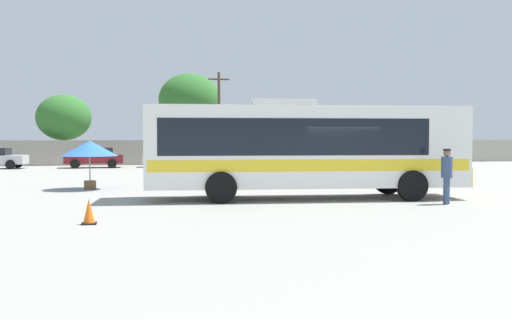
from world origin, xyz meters
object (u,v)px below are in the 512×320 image
Objects in this scene: vendor_umbrella_near_gate_blue at (90,149)px; roadside_tree_midleft at (190,100)px; attendant_by_bus_door at (447,173)px; traffic_cone_on_apron at (89,212)px; coach_bus_white_yellow at (302,146)px; parked_car_third_white at (172,157)px; roadside_tree_left at (64,118)px; parked_car_rightmost_silver at (264,155)px; utility_pole_near at (219,115)px; parked_car_second_maroon at (95,157)px.

roadside_tree_midleft reaches higher than vendor_umbrella_near_gate_blue.
traffic_cone_on_apron is (-10.92, -2.04, -0.71)m from attendant_by_bus_door.
coach_bus_white_yellow is 2.69× the size of parked_car_third_white.
roadside_tree_left is 0.70× the size of roadside_tree_midleft.
roadside_tree_left is at bearing 115.38° from attendant_by_bus_door.
parked_car_rightmost_silver is at bearing -65.22° from roadside_tree_midleft.
coach_bus_white_yellow is 24.18m from parked_car_rightmost_silver.
utility_pole_near reaches higher than parked_car_third_white.
roadside_tree_left is 34.39m from traffic_cone_on_apron.
roadside_tree_left is at bearing 98.51° from vendor_umbrella_near_gate_blue.
coach_bus_white_yellow is 31.33m from roadside_tree_left.
coach_bus_white_yellow reaches higher than traffic_cone_on_apron.
traffic_cone_on_apron is at bearing -86.33° from vendor_umbrella_near_gate_blue.
attendant_by_bus_door is at bearing 10.56° from traffic_cone_on_apron.
utility_pole_near is (4.42, 6.51, 3.28)m from parked_car_third_white.
vendor_umbrella_near_gate_blue is 21.88m from parked_car_rightmost_silver.
coach_bus_white_yellow reaches higher than attendant_by_bus_door.
coach_bus_white_yellow is at bearing -82.79° from parked_car_third_white.
traffic_cone_on_apron is (-11.04, -28.52, -0.50)m from parked_car_rightmost_silver.
parked_car_third_white is at bearing -124.16° from utility_pole_near.
coach_bus_white_yellow is 34.20m from roadside_tree_midleft.
attendant_by_bus_door is 0.77× the size of vendor_umbrella_near_gate_blue.
parked_car_third_white is 12.18m from roadside_tree_midleft.
roadside_tree_midleft is (-4.70, 10.19, 4.80)m from parked_car_rightmost_silver.
attendant_by_bus_door is 28.74m from parked_car_second_maroon.
attendant_by_bus_door is 0.43× the size of parked_car_third_white.
utility_pole_near reaches higher than traffic_cone_on_apron.
coach_bus_white_yellow is at bearing -92.90° from utility_pole_near.
vendor_umbrella_near_gate_blue is 24.26m from roadside_tree_left.
roadside_tree_midleft is (-2.05, 4.41, 1.58)m from utility_pole_near.
attendant_by_bus_door is at bearing -33.71° from coach_bus_white_yellow.
vendor_umbrella_near_gate_blue is 3.61× the size of traffic_cone_on_apron.
traffic_cone_on_apron is (0.64, -10.05, -1.36)m from vendor_umbrella_near_gate_blue.
traffic_cone_on_apron is at bearing -103.74° from utility_pole_near.
parked_car_second_maroon is 7.24m from roadside_tree_left.
utility_pole_near is (1.50, 29.58, 2.18)m from coach_bus_white_yellow.
roadside_tree_midleft is at bearing 80.70° from traffic_cone_on_apron.
roadside_tree_midleft is (10.56, 4.76, 1.85)m from roadside_tree_left.
parked_car_rightmost_silver is at bearing 89.74° from attendant_by_bus_door.
parked_car_second_maroon is 6.37× the size of traffic_cone_on_apron.
parked_car_second_maroon is at bearing 115.62° from attendant_by_bus_door.
parked_car_second_maroon is 27.99m from traffic_cone_on_apron.
coach_bus_white_yellow is 23.28m from parked_car_third_white.
roadside_tree_midleft reaches higher than utility_pole_near.
parked_car_rightmost_silver is 0.59× the size of utility_pole_near.
parked_car_rightmost_silver is at bearing 57.69° from vendor_umbrella_near_gate_blue.
parked_car_rightmost_silver is 0.81× the size of roadside_tree_left.
vendor_umbrella_near_gate_blue is at bearing 93.67° from traffic_cone_on_apron.
attendant_by_bus_door is 0.22× the size of roadside_tree_midleft.
parked_car_third_white is at bearing 105.09° from attendant_by_bus_door.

